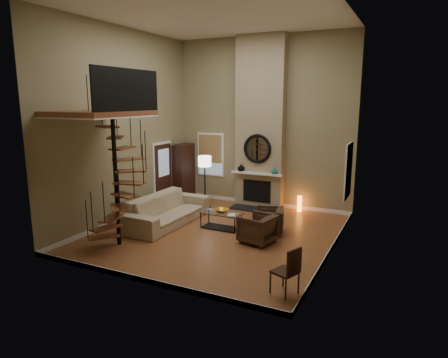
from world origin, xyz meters
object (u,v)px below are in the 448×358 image
at_px(side_chair, 289,269).
at_px(hutch, 183,173).
at_px(armchair_far, 260,229).
at_px(coffee_table, 221,218).
at_px(armchair_near, 272,220).
at_px(sofa, 167,210).
at_px(floor_lamp, 205,165).
at_px(accent_lamp, 299,204).

bearing_deg(side_chair, hutch, 135.95).
bearing_deg(armchair_far, coffee_table, -101.81).
relative_size(hutch, side_chair, 2.23).
bearing_deg(coffee_table, armchair_near, 9.44).
bearing_deg(armchair_far, sofa, -84.60).
bearing_deg(hutch, floor_lamp, -29.07).
xyz_separation_m(armchair_far, side_chair, (1.43, -2.32, 0.17)).
relative_size(coffee_table, side_chair, 1.26).
bearing_deg(armchair_near, hutch, -133.16).
xyz_separation_m(sofa, side_chair, (4.40, -2.65, 0.13)).
height_order(hutch, armchair_near, hutch).
height_order(coffee_table, side_chair, side_chair).
xyz_separation_m(coffee_table, accent_lamp, (1.49, 2.61, -0.03)).
bearing_deg(coffee_table, floor_lamp, 130.26).
bearing_deg(coffee_table, side_chair, -46.20).
xyz_separation_m(armchair_far, coffee_table, (-1.37, 0.60, -0.07)).
height_order(sofa, armchair_near, sofa).
distance_m(hutch, armchair_near, 4.62).
bearing_deg(accent_lamp, armchair_far, -92.20).
bearing_deg(sofa, hutch, 22.29).
bearing_deg(accent_lamp, sofa, -137.15).
bearing_deg(coffee_table, sofa, -170.65).
bearing_deg(floor_lamp, armchair_far, -39.19).
bearing_deg(accent_lamp, coffee_table, -119.73).
distance_m(coffee_table, accent_lamp, 3.00).
distance_m(hutch, armchair_far, 5.04).
distance_m(sofa, armchair_near, 3.04).
relative_size(armchair_near, accent_lamp, 1.49).
bearing_deg(armchair_near, coffee_table, -95.91).
bearing_deg(accent_lamp, floor_lamp, -162.22).
distance_m(hutch, accent_lamp, 4.22).
bearing_deg(floor_lamp, armchair_near, -27.23).
height_order(hutch, accent_lamp, hutch).
bearing_deg(side_chair, armchair_near, 114.10).
bearing_deg(accent_lamp, side_chair, -76.70).
bearing_deg(floor_lamp, sofa, -95.53).
bearing_deg(armchair_far, accent_lamp, -170.45).
xyz_separation_m(hutch, armchair_near, (4.06, -2.14, -0.60)).
bearing_deg(floor_lamp, coffee_table, -49.74).
xyz_separation_m(hutch, sofa, (1.06, -2.63, -0.55)).
relative_size(sofa, armchair_far, 3.70).
height_order(armchair_far, accent_lamp, armchair_far).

